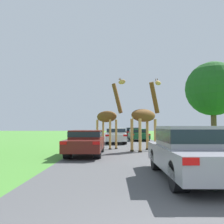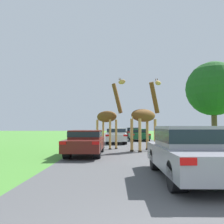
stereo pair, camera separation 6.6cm
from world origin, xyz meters
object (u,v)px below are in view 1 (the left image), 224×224
giraffe_near_road (108,116)px  car_queue_left (133,132)px  car_lead_maroon (191,150)px  car_queue_right (138,134)px  car_far_ahead (116,135)px  giraffe_companion (145,116)px  car_verge_right (86,141)px  tree_left_edge (213,89)px

giraffe_near_road → car_queue_left: 15.37m
car_lead_maroon → car_queue_left: size_ratio=1.01×
car_queue_right → car_far_ahead: 4.91m
car_queue_left → giraffe_companion: bearing=-91.9°
giraffe_near_road → giraffe_companion: (2.31, -1.33, -0.04)m
giraffe_near_road → car_lead_maroon: (2.60, -9.01, -1.38)m
car_far_ahead → car_verge_right: (-1.62, -8.50, -0.01)m
car_queue_left → tree_left_edge: bearing=-38.3°
car_lead_maroon → car_queue_left: bearing=89.4°
car_queue_left → car_queue_right: bearing=-89.1°
car_queue_right → car_far_ahead: car_far_ahead is taller
car_far_ahead → giraffe_near_road: bearing=-96.3°
car_verge_right → giraffe_near_road: bearing=72.9°
car_queue_right → car_queue_left: car_queue_left is taller
giraffe_near_road → car_queue_right: giraffe_near_road is taller
giraffe_companion → car_queue_right: giraffe_companion is taller
car_lead_maroon → giraffe_companion: bearing=92.1°
giraffe_companion → tree_left_edge: 13.58m
giraffe_near_road → car_verge_right: (-1.05, -3.43, -1.47)m
car_queue_right → car_verge_right: size_ratio=0.93×
giraffe_companion → tree_left_edge: size_ratio=0.56×
giraffe_near_road → tree_left_edge: bearing=173.1°
giraffe_companion → car_lead_maroon: (0.29, -7.68, -1.34)m
giraffe_companion → car_far_ahead: bearing=150.8°
giraffe_companion → car_queue_left: bearing=133.6°
tree_left_edge → car_queue_right: bearing=176.1°
car_queue_left → tree_left_edge: (7.86, -6.19, 4.69)m
car_queue_left → tree_left_edge: 11.05m
giraffe_near_road → car_verge_right: giraffe_near_road is taller
car_lead_maroon → car_far_ahead: 14.22m
giraffe_companion → car_lead_maroon: 7.80m
car_verge_right → tree_left_edge: size_ratio=0.57×
car_queue_right → car_queue_left: (-0.09, 5.67, 0.05)m
giraffe_companion → car_queue_left: 16.43m
car_queue_left → car_verge_right: 18.86m
car_lead_maroon → car_verge_right: car_lead_maroon is taller
car_queue_right → tree_left_edge: bearing=-3.9°
giraffe_near_road → car_lead_maroon: 9.47m
car_lead_maroon → tree_left_edge: tree_left_edge is taller
car_queue_right → tree_left_edge: size_ratio=0.53×
giraffe_companion → tree_left_edge: tree_left_edge is taller
car_far_ahead → giraffe_companion: bearing=-74.7°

